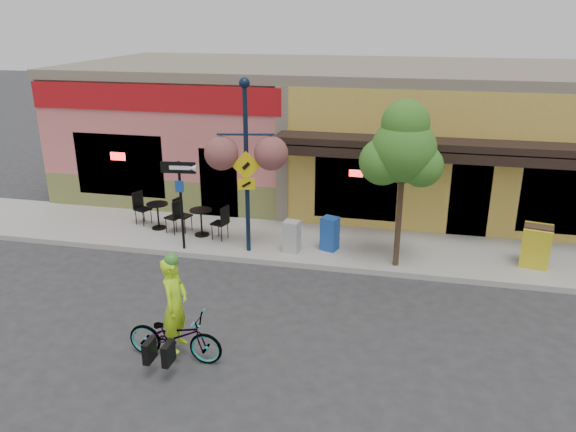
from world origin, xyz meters
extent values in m
plane|color=#2D2D30|center=(0.00, 0.00, 0.00)|extent=(90.00, 90.00, 0.00)
cube|color=#9E9B93|center=(0.00, 2.00, 0.07)|extent=(24.00, 3.00, 0.15)
cube|color=#A8A59E|center=(0.00, 0.55, 0.07)|extent=(24.00, 0.12, 0.15)
imported|color=maroon|center=(-1.35, -3.89, 0.49)|extent=(1.87, 0.69, 0.97)
imported|color=#BFFF1A|center=(-1.30, -3.89, 0.91)|extent=(0.45, 0.67, 1.81)
camera|label=1|loc=(2.68, -12.27, 6.14)|focal=35.00mm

